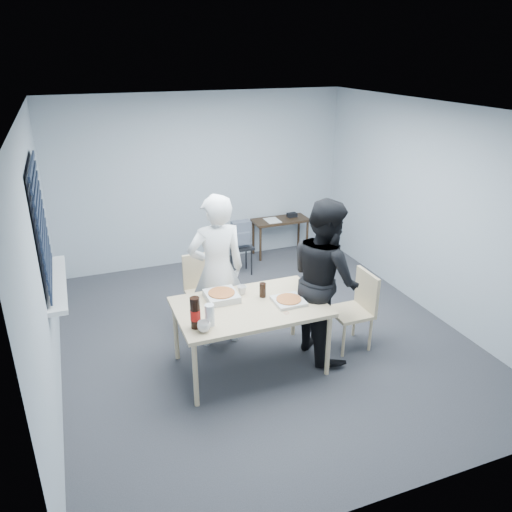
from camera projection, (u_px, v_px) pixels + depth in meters
name	position (u px, v px, depth m)	size (l,w,h in m)	color
room	(44.00, 234.00, 5.00)	(5.00, 5.00, 5.00)	#2F2E34
dining_table	(250.00, 310.00, 5.11)	(1.52, 0.96, 0.74)	#C7B888
chair_far	(203.00, 286.00, 6.01)	(0.42, 0.42, 0.89)	#C7B888
chair_right	(358.00, 305.00, 5.57)	(0.42, 0.42, 0.89)	#C7B888
person_white	(217.00, 271.00, 5.49)	(0.65, 0.42, 1.77)	white
person_black	(325.00, 279.00, 5.32)	(0.86, 0.47, 1.77)	black
side_table	(280.00, 224.00, 8.10)	(0.90, 0.40, 0.60)	#382918
stool	(241.00, 252.00, 7.46)	(0.32, 0.32, 0.45)	black
backpack	(241.00, 234.00, 7.33)	(0.27, 0.20, 0.38)	slate
pizza_box_a	(222.00, 296.00, 5.19)	(0.33, 0.33, 0.08)	silver
pizza_box_b	(289.00, 301.00, 5.13)	(0.30, 0.30, 0.04)	silver
mug_a	(204.00, 327.00, 4.60)	(0.12, 0.12, 0.10)	silver
mug_b	(242.00, 290.00, 5.30)	(0.10, 0.10, 0.09)	silver
cola_glass	(263.00, 290.00, 5.23)	(0.07, 0.07, 0.16)	black
soda_bottle	(195.00, 313.00, 4.62)	(0.10, 0.10, 0.31)	black
plastic_cups	(210.00, 315.00, 4.67)	(0.09, 0.09, 0.22)	silver
rubber_band	(286.00, 313.00, 4.93)	(0.05, 0.05, 0.00)	red
papers	(272.00, 220.00, 8.00)	(0.22, 0.30, 0.00)	white
black_box	(292.00, 215.00, 8.16)	(0.15, 0.11, 0.07)	black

